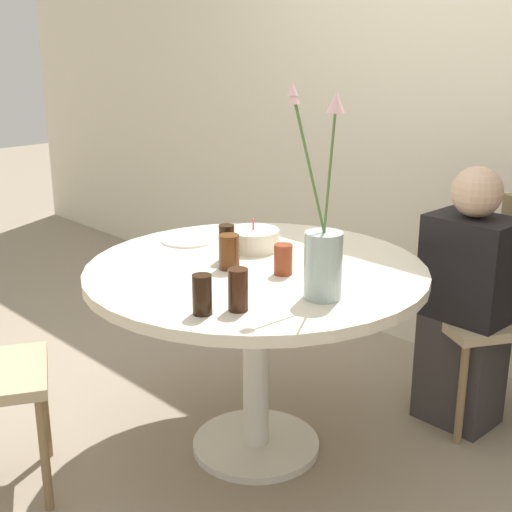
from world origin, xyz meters
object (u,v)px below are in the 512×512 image
(chair_far_back, at_px, (501,299))
(person_boy, at_px, (466,307))
(flower_vase, at_px, (323,251))
(drink_glass_4, at_px, (227,243))
(drink_glass_1, at_px, (238,290))
(drink_glass_2, at_px, (283,259))
(side_plate, at_px, (188,240))
(drink_glass_0, at_px, (229,252))
(birthday_cake, at_px, (253,239))
(drink_glass_3, at_px, (202,295))

(chair_far_back, height_order, person_boy, person_boy)
(flower_vase, relative_size, drink_glass_4, 4.92)
(drink_glass_1, relative_size, person_boy, 0.12)
(drink_glass_2, bearing_deg, drink_glass_1, -67.41)
(drink_glass_2, xyz_separation_m, person_boy, (0.30, 0.76, -0.30))
(side_plate, distance_m, drink_glass_0, 0.40)
(flower_vase, height_order, side_plate, flower_vase)
(chair_far_back, height_order, drink_glass_2, chair_far_back)
(birthday_cake, xyz_separation_m, drink_glass_2, (0.29, -0.13, 0.01))
(drink_glass_4, bearing_deg, birthday_cake, 102.32)
(chair_far_back, xyz_separation_m, birthday_cake, (-0.67, -0.77, 0.27))
(drink_glass_3, bearing_deg, drink_glass_4, 130.58)
(chair_far_back, height_order, drink_glass_3, chair_far_back)
(chair_far_back, distance_m, drink_glass_2, 1.02)
(drink_glass_3, xyz_separation_m, drink_glass_4, (-0.35, 0.41, 0.01))
(drink_glass_1, bearing_deg, chair_far_back, 79.30)
(drink_glass_1, height_order, drink_glass_4, drink_glass_4)
(flower_vase, xyz_separation_m, drink_glass_0, (-0.43, -0.02, -0.10))
(side_plate, bearing_deg, drink_glass_4, -10.06)
(flower_vase, height_order, drink_glass_4, flower_vase)
(drink_glass_1, distance_m, drink_glass_2, 0.38)
(chair_far_back, relative_size, drink_glass_3, 7.43)
(birthday_cake, xyz_separation_m, side_plate, (-0.27, -0.12, -0.03))
(birthday_cake, height_order, drink_glass_2, birthday_cake)
(chair_far_back, relative_size, drink_glass_2, 8.55)
(drink_glass_0, bearing_deg, chair_far_back, 60.92)
(drink_glass_1, relative_size, drink_glass_2, 1.23)
(side_plate, distance_m, drink_glass_3, 0.80)
(birthday_cake, distance_m, drink_glass_4, 0.18)
(flower_vase, xyz_separation_m, drink_glass_3, (-0.16, -0.37, -0.10))
(side_plate, xyz_separation_m, drink_glass_4, (0.30, -0.05, 0.06))
(drink_glass_4, distance_m, person_boy, 1.03)
(flower_vase, bearing_deg, person_boy, 86.49)
(drink_glass_1, xyz_separation_m, drink_glass_4, (-0.40, 0.31, 0.00))
(chair_far_back, height_order, flower_vase, flower_vase)
(side_plate, relative_size, drink_glass_3, 1.72)
(birthday_cake, xyz_separation_m, person_boy, (0.60, 0.63, -0.29))
(birthday_cake, distance_m, drink_glass_2, 0.32)
(birthday_cake, relative_size, drink_glass_3, 1.63)
(chair_far_back, xyz_separation_m, person_boy, (-0.08, -0.14, -0.02))
(side_plate, bearing_deg, drink_glass_1, -27.10)
(drink_glass_0, distance_m, person_boy, 1.03)
(drink_glass_2, bearing_deg, drink_glass_3, -78.39)
(drink_glass_0, relative_size, drink_glass_2, 1.17)
(flower_vase, distance_m, drink_glass_3, 0.41)
(birthday_cake, xyz_separation_m, drink_glass_3, (0.38, -0.58, 0.02))
(chair_far_back, distance_m, birthday_cake, 1.06)
(flower_vase, height_order, drink_glass_3, flower_vase)
(chair_far_back, distance_m, drink_glass_4, 1.17)
(drink_glass_0, height_order, person_boy, person_boy)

